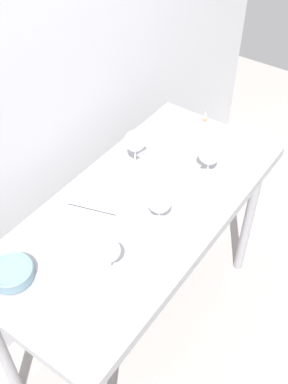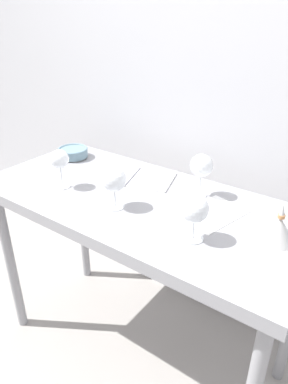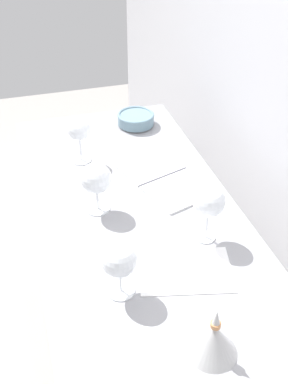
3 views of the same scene
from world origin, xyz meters
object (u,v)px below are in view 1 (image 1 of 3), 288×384
at_px(wine_glass_far_right, 135,142).
at_px(tasting_sheet_upper, 169,161).
at_px(wine_glass_near_center, 160,201).
at_px(wine_glass_near_left, 109,252).
at_px(open_notebook, 92,210).
at_px(tasting_bowl, 12,273).
at_px(decanter_funnel, 204,128).
at_px(wine_glass_near_right, 210,154).

relative_size(wine_glass_far_right, tasting_sheet_upper, 0.72).
relative_size(wine_glass_far_right, wine_glass_near_center, 1.08).
bearing_deg(wine_glass_near_left, wine_glass_far_right, 27.80).
relative_size(open_notebook, tasting_bowl, 2.61).
height_order(wine_glass_near_left, tasting_bowl, wine_glass_near_left).
height_order(tasting_sheet_upper, decanter_funnel, decanter_funnel).
xyz_separation_m(tasting_sheet_upper, decanter_funnel, (0.25, -0.03, 0.04)).
bearing_deg(wine_glass_far_right, wine_glass_near_left, -152.20).
bearing_deg(wine_glass_near_center, wine_glass_far_right, 51.22).
xyz_separation_m(wine_glass_near_left, tasting_sheet_upper, (0.64, 0.17, -0.12)).
relative_size(wine_glass_near_left, wine_glass_far_right, 0.94).
relative_size(open_notebook, decanter_funnel, 2.90).
relative_size(wine_glass_near_right, wine_glass_far_right, 0.90).
bearing_deg(tasting_sheet_upper, tasting_bowl, -172.99).
bearing_deg(wine_glass_near_center, wine_glass_near_right, -2.28).
distance_m(wine_glass_near_right, wine_glass_near_center, 0.35).
xyz_separation_m(wine_glass_near_right, tasting_bowl, (-0.87, 0.28, -0.08)).
xyz_separation_m(wine_glass_near_left, wine_glass_near_center, (0.30, -0.00, -0.01)).
bearing_deg(wine_glass_near_center, decanter_funnel, 13.59).
bearing_deg(tasting_sheet_upper, wine_glass_near_left, -151.33).
bearing_deg(wine_glass_near_center, tasting_sheet_upper, 27.40).
relative_size(wine_glass_near_right, open_notebook, 0.41).
xyz_separation_m(wine_glass_near_center, tasting_sheet_upper, (0.33, 0.17, -0.12)).
height_order(wine_glass_near_left, wine_glass_near_center, wine_glass_near_left).
distance_m(wine_glass_far_right, tasting_sheet_upper, 0.20).
xyz_separation_m(tasting_bowl, decanter_funnel, (1.10, -0.13, 0.02)).
bearing_deg(wine_glass_near_right, wine_glass_near_center, 177.72).
bearing_deg(wine_glass_far_right, tasting_bowl, -179.38).
height_order(wine_glass_far_right, tasting_bowl, wine_glass_far_right).
height_order(wine_glass_near_right, wine_glass_near_left, wine_glass_near_left).
bearing_deg(wine_glass_near_left, tasting_bowl, 128.06).
bearing_deg(decanter_funnel, wine_glass_far_right, 159.65).
distance_m(wine_glass_near_center, decanter_funnel, 0.61).
relative_size(wine_glass_near_right, wine_glass_near_left, 0.96).
bearing_deg(wine_glass_near_right, tasting_bowl, 161.87).
bearing_deg(wine_glass_far_right, wine_glass_near_center, -128.78).
xyz_separation_m(wine_glass_near_center, tasting_bowl, (-0.51, 0.27, -0.09)).
bearing_deg(open_notebook, wine_glass_near_left, -145.20).
relative_size(wine_glass_near_right, decanter_funnel, 1.18).
distance_m(wine_glass_near_right, open_notebook, 0.54).
distance_m(wine_glass_near_center, tasting_bowl, 0.59).
xyz_separation_m(wine_glass_far_right, tasting_sheet_upper, (0.11, -0.10, -0.13)).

